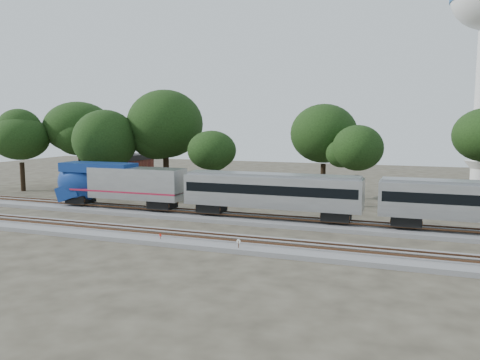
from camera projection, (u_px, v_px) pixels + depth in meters
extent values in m
plane|color=#383328|center=(172.00, 228.00, 46.25)|extent=(160.00, 160.00, 0.00)
cube|color=slate|center=(197.00, 215.00, 51.83)|extent=(160.00, 5.00, 0.40)
cube|color=brown|center=(195.00, 212.00, 51.11)|extent=(160.00, 0.08, 0.15)
cube|color=brown|center=(200.00, 210.00, 52.45)|extent=(160.00, 0.08, 0.15)
cube|color=slate|center=(151.00, 235.00, 42.49)|extent=(160.00, 5.00, 0.40)
cube|color=brown|center=(147.00, 232.00, 41.76)|extent=(160.00, 0.08, 0.15)
cube|color=brown|center=(155.00, 229.00, 43.10)|extent=(160.00, 0.08, 0.15)
cube|color=silver|center=(137.00, 183.00, 53.99)|extent=(11.36, 3.22, 3.54)
ellipsoid|color=navy|center=(79.00, 182.00, 56.75)|extent=(5.79, 3.34, 4.93)
cube|color=navy|center=(98.00, 167.00, 55.55)|extent=(9.11, 3.15, 1.07)
cube|color=black|center=(82.00, 174.00, 56.44)|extent=(0.48, 2.47, 1.40)
cube|color=maroon|center=(128.00, 190.00, 54.54)|extent=(13.94, 3.26, 0.19)
cube|color=black|center=(81.00, 198.00, 56.94)|extent=(2.79, 2.36, 0.96)
cube|color=black|center=(162.00, 204.00, 53.17)|extent=(2.79, 2.36, 0.96)
cube|color=silver|center=(271.00, 191.00, 48.61)|extent=(18.65, 3.22, 3.22)
cube|color=black|center=(271.00, 188.00, 48.57)|extent=(18.01, 3.27, 0.96)
cube|color=gray|center=(271.00, 175.00, 48.41)|extent=(18.22, 2.57, 0.38)
cube|color=black|center=(212.00, 207.00, 51.13)|extent=(2.79, 2.36, 0.96)
cube|color=black|center=(336.00, 215.00, 46.61)|extent=(2.79, 2.36, 0.96)
cube|color=black|center=(406.00, 220.00, 44.40)|extent=(2.79, 2.36, 0.96)
cylinder|color=#512D19|center=(160.00, 239.00, 40.44)|extent=(0.05, 0.05, 0.77)
cylinder|color=#AA150C|center=(160.00, 235.00, 40.40)|extent=(0.27, 0.13, 0.28)
cylinder|color=#512D19|center=(239.00, 247.00, 37.51)|extent=(0.07, 0.07, 0.99)
cylinder|color=silver|center=(239.00, 241.00, 37.46)|extent=(0.35, 0.09, 0.35)
cube|color=#512D19|center=(192.00, 243.00, 39.88)|extent=(0.58, 0.46, 0.30)
cube|color=maroon|center=(120.00, 170.00, 83.35)|extent=(10.66, 8.08, 3.96)
cube|color=black|center=(119.00, 157.00, 83.05)|extent=(10.88, 8.30, 0.89)
cylinder|color=black|center=(23.00, 177.00, 71.44)|extent=(0.70, 0.70, 4.36)
ellipsoid|color=black|center=(20.00, 138.00, 70.71)|extent=(8.23, 8.23, 6.99)
cylinder|color=black|center=(81.00, 171.00, 75.89)|extent=(0.70, 0.70, 5.20)
ellipsoid|color=black|center=(79.00, 127.00, 75.03)|extent=(9.81, 9.81, 8.34)
cylinder|color=black|center=(107.00, 181.00, 65.98)|extent=(0.70, 0.70, 4.31)
ellipsoid|color=black|center=(106.00, 140.00, 65.27)|extent=(8.12, 8.12, 6.90)
cylinder|color=black|center=(166.00, 175.00, 69.20)|extent=(0.70, 0.70, 5.50)
ellipsoid|color=black|center=(165.00, 124.00, 68.29)|extent=(10.37, 10.37, 8.81)
cylinder|color=black|center=(212.00, 188.00, 61.43)|extent=(0.70, 0.70, 3.67)
ellipsoid|color=black|center=(212.00, 150.00, 60.82)|extent=(6.93, 6.93, 5.89)
cylinder|color=black|center=(323.00, 181.00, 64.10)|extent=(0.70, 0.70, 4.82)
ellipsoid|color=black|center=(324.00, 133.00, 63.30)|extent=(9.08, 9.08, 7.72)
cylinder|color=black|center=(356.00, 191.00, 57.99)|extent=(0.70, 0.70, 3.94)
ellipsoid|color=black|center=(358.00, 148.00, 57.34)|extent=(7.43, 7.43, 6.32)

